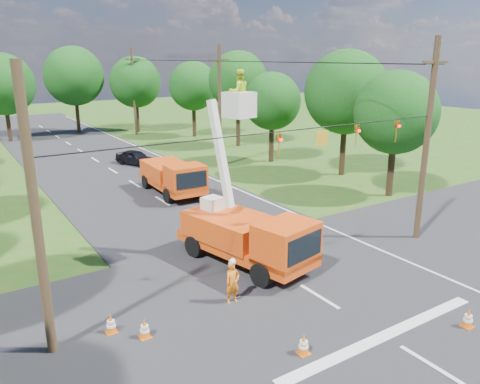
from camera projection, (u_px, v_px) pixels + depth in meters
ground at (135, 185)px, 34.39m from camera, size 140.00×140.00×0.00m
road_main at (135, 185)px, 34.39m from camera, size 12.00×100.00×0.06m
road_cross at (287, 278)px, 19.86m from camera, size 56.00×10.00×0.07m
stop_bar at (384, 337)px, 15.67m from camera, size 9.00×0.45×0.02m
edge_line at (202, 175)px, 37.30m from camera, size 0.12×90.00×0.02m
bucket_truck at (247, 226)px, 20.75m from camera, size 3.84×7.08×8.56m
second_truck at (173, 176)px, 31.63m from camera, size 2.80×6.56×2.42m
ground_worker at (233, 283)px, 17.64m from camera, size 0.64×0.45×1.69m
distant_car at (136, 158)px, 40.48m from camera, size 2.95×4.09×1.30m
traffic_cone_0 at (304, 344)px, 14.67m from camera, size 0.38×0.38×0.71m
traffic_cone_1 at (468, 318)px, 16.14m from camera, size 0.38×0.38×0.71m
traffic_cone_2 at (223, 228)px, 24.68m from camera, size 0.38×0.38×0.71m
traffic_cone_3 at (225, 204)px, 28.61m from camera, size 0.38×0.38×0.71m
traffic_cone_4 at (145, 329)px, 15.52m from camera, size 0.38×0.38×0.71m
traffic_cone_5 at (111, 324)px, 15.81m from camera, size 0.38×0.38×0.71m
traffic_cone_7 at (201, 182)px, 33.79m from camera, size 0.38×0.38×0.71m
pole_right_near at (427, 140)px, 22.87m from camera, size 1.80×0.30×10.00m
pole_right_mid at (220, 106)px, 39.01m from camera, size 1.80×0.30×10.00m
pole_right_far at (134, 91)px, 55.15m from camera, size 1.80×0.30×10.00m
pole_left at (36, 218)px, 13.66m from camera, size 0.30×0.30×9.00m
signal_span at (333, 136)px, 19.38m from camera, size 18.00×0.29×1.07m
tree_right_a at (396, 113)px, 30.19m from camera, size 5.40×5.40×8.28m
tree_right_b at (346, 92)px, 35.57m from camera, size 6.40×6.40×9.65m
tree_right_c at (272, 101)px, 40.59m from camera, size 5.00×5.00×7.83m
tree_right_d at (238, 81)px, 47.50m from camera, size 6.00×6.00×9.70m
tree_right_e at (193, 86)px, 53.68m from camera, size 5.60×5.60×8.63m
tree_far_a at (3, 84)px, 50.23m from camera, size 6.60×6.60×9.50m
tree_far_b at (74, 76)px, 55.84m from camera, size 7.00×7.00×10.32m
tree_far_c at (135, 82)px, 57.01m from camera, size 6.20×6.20×9.18m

